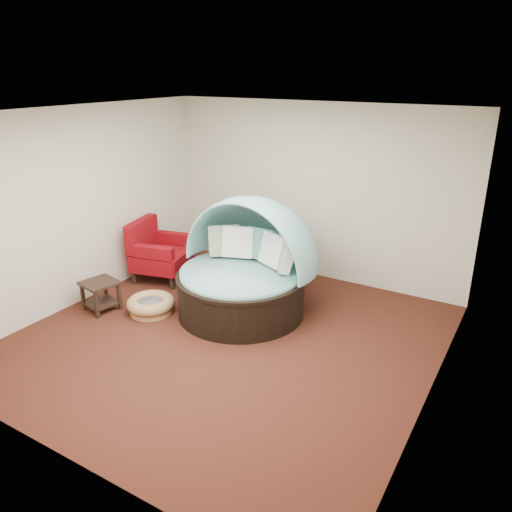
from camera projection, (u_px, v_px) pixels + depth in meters
The scene contains 10 objects.
floor at pixel (228, 338), 6.44m from camera, with size 5.00×5.00×0.00m, color #441B13.
wall_back at pixel (314, 192), 7.95m from camera, with size 5.00×5.00×0.00m, color beige.
wall_front at pixel (48, 321), 3.94m from camera, with size 5.00×5.00×0.00m, color beige.
wall_left at pixel (81, 207), 7.14m from camera, with size 5.00×5.00×0.00m, color beige.
wall_right at pixel (443, 277), 4.74m from camera, with size 5.00×5.00×0.00m, color beige.
ceiling at pixel (223, 113), 5.44m from camera, with size 5.00×5.00×0.00m, color white.
canopy_daybed at pixel (245, 260), 6.91m from camera, with size 1.99×1.88×1.64m.
pet_basket at pixel (151, 305), 7.06m from camera, with size 0.84×0.84×0.23m.
red_armchair at pixel (158, 252), 8.10m from camera, with size 1.01×1.01×0.98m.
side_table at pixel (101, 292), 7.09m from camera, with size 0.54×0.54×0.44m.
Camera 1 is at (3.20, -4.66, 3.28)m, focal length 35.00 mm.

